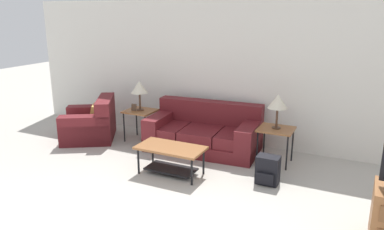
% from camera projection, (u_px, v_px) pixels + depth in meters
% --- Properties ---
extents(wall_back, '(9.09, 0.06, 2.60)m').
position_uv_depth(wall_back, '(235.00, 74.00, 6.78)').
color(wall_back, silver).
rests_on(wall_back, ground_plane).
extents(couch, '(2.00, 1.11, 0.82)m').
position_uv_depth(couch, '(204.00, 134.00, 6.66)').
color(couch, maroon).
rests_on(couch, ground_plane).
extents(armchair, '(1.33, 1.36, 0.80)m').
position_uv_depth(armchair, '(91.00, 124.00, 7.23)').
color(armchair, maroon).
rests_on(armchair, ground_plane).
extents(coffee_table, '(1.02, 0.53, 0.44)m').
position_uv_depth(coffee_table, '(171.00, 154.00, 5.63)').
color(coffee_table, '#935B33').
rests_on(coffee_table, ground_plane).
extents(side_table_left, '(0.55, 0.50, 0.59)m').
position_uv_depth(side_table_left, '(140.00, 113.00, 7.07)').
color(side_table_left, '#935B33').
rests_on(side_table_left, ground_plane).
extents(side_table_right, '(0.55, 0.50, 0.59)m').
position_uv_depth(side_table_right, '(276.00, 132.00, 5.99)').
color(side_table_right, '#935B33').
rests_on(side_table_right, ground_plane).
extents(table_lamp_left, '(0.31, 0.31, 0.56)m').
position_uv_depth(table_lamp_left, '(139.00, 88.00, 6.93)').
color(table_lamp_left, '#472D1E').
rests_on(table_lamp_left, side_table_left).
extents(table_lamp_right, '(0.31, 0.31, 0.56)m').
position_uv_depth(table_lamp_right, '(278.00, 102.00, 5.85)').
color(table_lamp_right, '#472D1E').
rests_on(table_lamp_right, side_table_right).
extents(backpack, '(0.32, 0.30, 0.42)m').
position_uv_depth(backpack, '(268.00, 170.00, 5.35)').
color(backpack, black).
rests_on(backpack, ground_plane).
extents(picture_frame, '(0.10, 0.04, 0.13)m').
position_uv_depth(picture_frame, '(134.00, 107.00, 7.01)').
color(picture_frame, '#4C3828').
rests_on(picture_frame, side_table_left).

